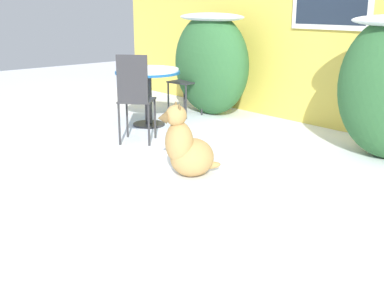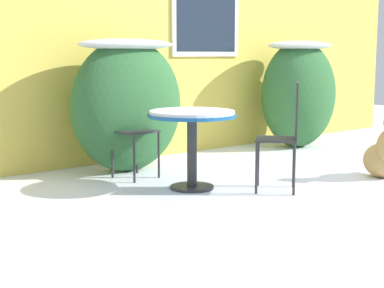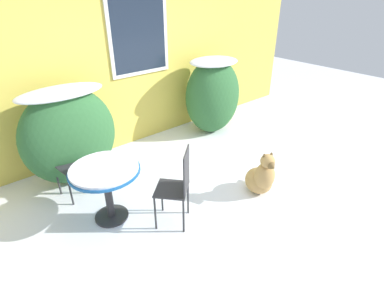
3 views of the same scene
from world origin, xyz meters
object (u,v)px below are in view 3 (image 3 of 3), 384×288
at_px(patio_chair_far_side, 178,185).
at_px(dog, 261,178).
at_px(patio_table, 105,177).
at_px(patio_chair_near_table, 68,158).

height_order(patio_chair_far_side, dog, patio_chair_far_side).
height_order(patio_table, dog, patio_table).
distance_m(patio_table, patio_chair_far_side, 0.85).
height_order(patio_table, patio_chair_far_side, patio_chair_far_side).
xyz_separation_m(patio_chair_near_table, dog, (1.95, -1.69, -0.29)).
bearing_deg(patio_chair_far_side, patio_chair_near_table, -103.85).
xyz_separation_m(patio_chair_near_table, patio_chair_far_side, (0.74, -1.41, 0.00)).
bearing_deg(patio_table, dog, -26.19).
height_order(patio_chair_near_table, dog, patio_chair_near_table).
distance_m(patio_chair_near_table, dog, 2.60).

